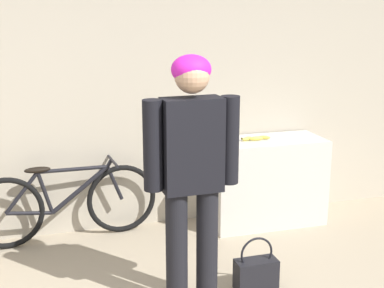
{
  "coord_description": "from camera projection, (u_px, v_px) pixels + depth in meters",
  "views": [
    {
      "loc": [
        -0.61,
        -2.04,
        2.0
      ],
      "look_at": [
        0.35,
        1.17,
        1.15
      ],
      "focal_mm": 50.0,
      "sensor_mm": 36.0,
      "label": 1
    }
  ],
  "objects": [
    {
      "name": "wall_back",
      "position": [
        106.0,
        89.0,
        4.73
      ],
      "size": [
        8.0,
        0.07,
        2.6
      ],
      "color": "#B7AD99",
      "rests_on": "ground_plane"
    },
    {
      "name": "side_shelf",
      "position": [
        265.0,
        181.0,
        5.06
      ],
      "size": [
        1.08,
        0.51,
        0.81
      ],
      "color": "beige",
      "rests_on": "ground_plane"
    },
    {
      "name": "person",
      "position": [
        192.0,
        164.0,
        3.49
      ],
      "size": [
        0.65,
        0.25,
        1.72
      ],
      "rotation": [
        0.0,
        0.0,
        0.03
      ],
      "color": "black",
      "rests_on": "ground_plane"
    },
    {
      "name": "bicycle",
      "position": [
        66.0,
        203.0,
        4.67
      ],
      "size": [
        1.63,
        0.46,
        0.71
      ],
      "rotation": [
        0.0,
        0.0,
        0.08
      ],
      "color": "black",
      "rests_on": "ground_plane"
    },
    {
      "name": "banana",
      "position": [
        255.0,
        138.0,
        4.92
      ],
      "size": [
        0.29,
        0.08,
        0.04
      ],
      "color": "#EAD64C",
      "rests_on": "side_shelf"
    },
    {
      "name": "handbag",
      "position": [
        256.0,
        273.0,
        3.89
      ],
      "size": [
        0.31,
        0.15,
        0.41
      ],
      "color": "black",
      "rests_on": "ground_plane"
    }
  ]
}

